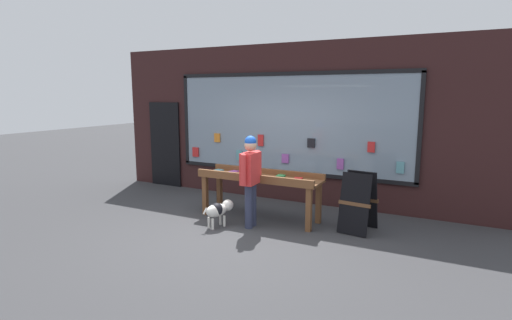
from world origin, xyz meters
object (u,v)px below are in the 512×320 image
Objects in this scene: display_table_main at (260,181)px; sandwich_board_sign at (359,201)px; small_dog at (219,210)px; person_browsing at (251,175)px.

sandwich_board_sign is (1.79, 0.16, -0.20)m from display_table_main.
sandwich_board_sign reaches higher than small_dog.
small_dog is at bearing 114.16° from person_browsing.
small_dog is 2.41m from sandwich_board_sign.
person_browsing is 1.89m from sandwich_board_sign.
display_table_main is 0.55m from person_browsing.
sandwich_board_sign is (1.72, 0.66, -0.42)m from person_browsing.
display_table_main is at bearing 5.32° from person_browsing.
person_browsing is (0.07, -0.50, 0.22)m from display_table_main.
person_browsing reaches higher than small_dog.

